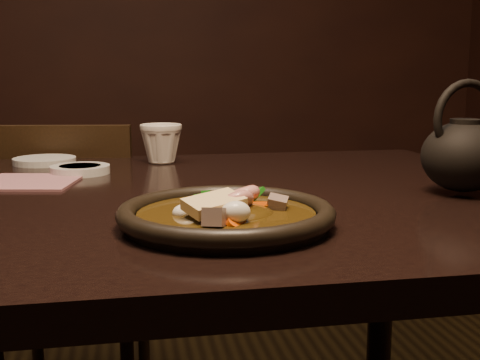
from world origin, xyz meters
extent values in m
cube|color=black|center=(0.00, 0.00, 0.73)|extent=(1.60, 0.90, 0.04)
cylinder|color=black|center=(0.72, 0.37, 0.35)|extent=(0.06, 0.06, 0.71)
cube|color=black|center=(-0.03, 0.63, 0.40)|extent=(0.44, 0.44, 0.04)
cylinder|color=black|center=(0.15, 0.77, 0.19)|extent=(0.03, 0.03, 0.38)
cylinder|color=black|center=(-0.16, 0.81, 0.19)|extent=(0.03, 0.03, 0.38)
cube|color=black|center=(-0.05, 0.46, 0.62)|extent=(0.37, 0.08, 0.41)
cylinder|color=black|center=(0.24, -0.23, 0.76)|extent=(0.25, 0.25, 0.01)
torus|color=black|center=(0.24, -0.23, 0.77)|extent=(0.27, 0.27, 0.02)
cylinder|color=#342309|center=(0.24, -0.23, 0.76)|extent=(0.22, 0.22, 0.01)
ellipsoid|color=#342309|center=(0.24, -0.23, 0.76)|extent=(0.12, 0.11, 0.03)
torus|color=#D89688|center=(0.26, -0.20, 0.78)|extent=(0.08, 0.08, 0.04)
torus|color=#D89688|center=(0.25, -0.23, 0.78)|extent=(0.07, 0.07, 0.05)
cube|color=gray|center=(0.23, -0.22, 0.77)|extent=(0.03, 0.03, 0.03)
cube|color=gray|center=(0.31, -0.22, 0.77)|extent=(0.03, 0.03, 0.03)
cube|color=gray|center=(0.25, -0.23, 0.78)|extent=(0.03, 0.04, 0.03)
cube|color=gray|center=(0.24, -0.24, 0.77)|extent=(0.04, 0.04, 0.02)
cube|color=gray|center=(0.22, -0.29, 0.78)|extent=(0.03, 0.04, 0.03)
cube|color=gray|center=(0.24, -0.24, 0.77)|extent=(0.03, 0.03, 0.03)
cylinder|color=#EA4E07|center=(0.25, -0.22, 0.78)|extent=(0.06, 0.06, 0.03)
cylinder|color=#EA4E07|center=(0.26, -0.22, 0.77)|extent=(0.06, 0.05, 0.03)
cylinder|color=#EA4E07|center=(0.28, -0.22, 0.77)|extent=(0.04, 0.04, 0.03)
cylinder|color=#EA4E07|center=(0.24, -0.23, 0.78)|extent=(0.05, 0.05, 0.03)
cylinder|color=#EA4E07|center=(0.24, -0.28, 0.77)|extent=(0.06, 0.06, 0.03)
cube|color=#1B7716|center=(0.28, -0.19, 0.78)|extent=(0.03, 0.03, 0.03)
cube|color=#1B7716|center=(0.24, -0.17, 0.77)|extent=(0.04, 0.02, 0.02)
cube|color=#1B7716|center=(0.22, -0.18, 0.78)|extent=(0.02, 0.04, 0.02)
cube|color=#1B7716|center=(0.26, -0.21, 0.77)|extent=(0.04, 0.03, 0.01)
cube|color=#1B7716|center=(0.20, -0.21, 0.77)|extent=(0.03, 0.04, 0.03)
cube|color=#1B7716|center=(0.25, -0.22, 0.77)|extent=(0.03, 0.04, 0.02)
ellipsoid|color=white|center=(0.26, -0.18, 0.77)|extent=(0.04, 0.04, 0.02)
ellipsoid|color=white|center=(0.19, -0.23, 0.77)|extent=(0.03, 0.03, 0.02)
ellipsoid|color=white|center=(0.24, -0.22, 0.77)|extent=(0.04, 0.03, 0.02)
ellipsoid|color=white|center=(0.23, -0.23, 0.78)|extent=(0.04, 0.02, 0.03)
ellipsoid|color=white|center=(0.24, -0.28, 0.78)|extent=(0.03, 0.03, 0.03)
ellipsoid|color=white|center=(0.23, -0.25, 0.78)|extent=(0.04, 0.04, 0.03)
cube|color=#FFDF98|center=(0.22, -0.26, 0.79)|extent=(0.08, 0.07, 0.03)
cylinder|color=silver|center=(0.03, 0.22, 0.76)|extent=(0.11, 0.11, 0.02)
cylinder|color=silver|center=(-0.05, 0.36, 0.76)|extent=(0.13, 0.13, 0.01)
imported|color=silver|center=(0.19, 0.33, 0.79)|extent=(0.10, 0.10, 0.09)
cube|color=#935A60|center=(-0.05, 0.13, 0.75)|extent=(0.19, 0.19, 0.00)
ellipsoid|color=black|center=(0.64, -0.09, 0.81)|extent=(0.13, 0.13, 0.11)
cylinder|color=black|center=(0.64, -0.09, 0.86)|extent=(0.05, 0.05, 0.02)
torus|color=black|center=(0.64, -0.09, 0.87)|extent=(0.12, 0.04, 0.12)
camera|label=1|loc=(0.12, -0.94, 0.94)|focal=45.00mm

